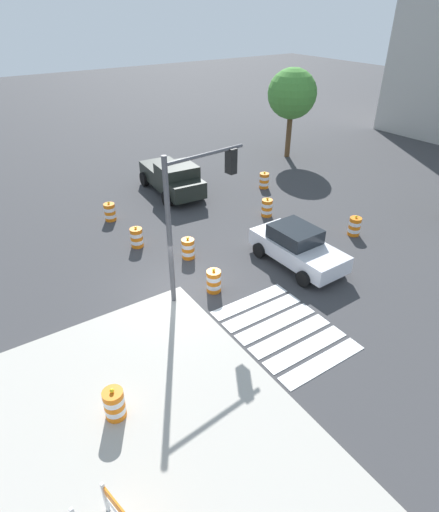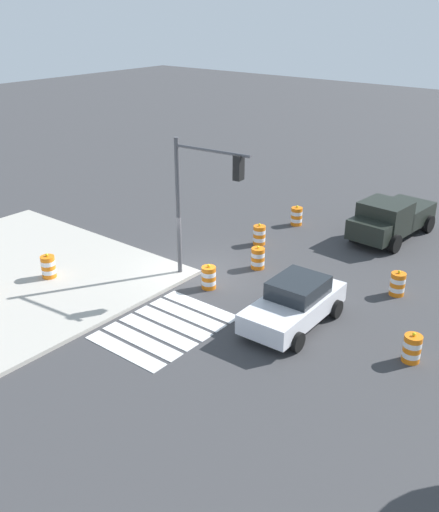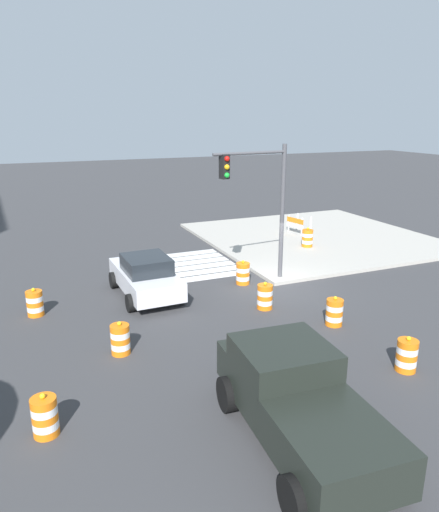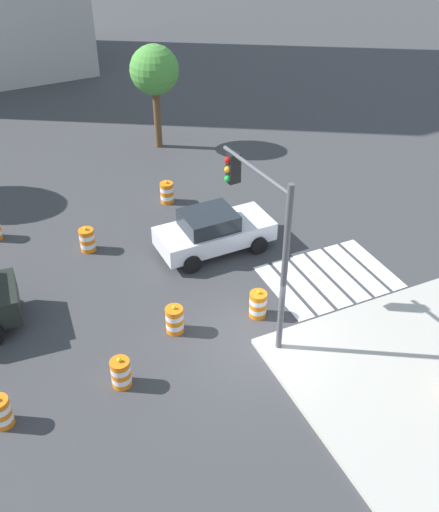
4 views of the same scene
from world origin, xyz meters
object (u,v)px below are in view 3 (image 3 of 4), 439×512
object	(u,v)px
traffic_barrel_crosswalk_end	(35,303)
traffic_light_pole	(260,190)
traffic_barrel_near_corner	(120,339)
traffic_barrel_median_near	(243,273)
traffic_barrel_on_sidewalk	(307,238)
traffic_barrel_lane_center	(265,297)
pickup_truck	(294,397)
traffic_barrel_opposite_curb	(45,416)
construction_barricade	(297,223)
traffic_barrel_far_curb	(407,355)
sports_car	(146,276)
traffic_barrel_median_far	(334,312)

from	to	relation	value
traffic_barrel_crosswalk_end	traffic_light_pole	world-z (taller)	traffic_light_pole
traffic_barrel_near_corner	traffic_barrel_median_near	bearing A→B (deg)	-55.65
traffic_barrel_on_sidewalk	traffic_barrel_lane_center	bearing A→B (deg)	136.70
pickup_truck	traffic_barrel_opposite_curb	size ratio (longest dim) A/B	5.18
traffic_light_pole	traffic_barrel_on_sidewalk	bearing A→B (deg)	-52.16
traffic_barrel_crosswalk_end	traffic_light_pole	bearing A→B (deg)	-91.32
construction_barricade	traffic_barrel_lane_center	bearing A→B (deg)	142.31
traffic_barrel_opposite_curb	traffic_barrel_near_corner	bearing A→B (deg)	-36.69
traffic_light_pole	traffic_barrel_lane_center	bearing A→B (deg)	158.29
traffic_barrel_median_near	traffic_light_pole	world-z (taller)	traffic_light_pole
traffic_barrel_opposite_curb	construction_barricade	bearing A→B (deg)	-47.69
traffic_barrel_far_curb	traffic_light_pole	world-z (taller)	traffic_light_pole
traffic_barrel_far_curb	traffic_barrel_lane_center	world-z (taller)	same
traffic_barrel_near_corner	traffic_light_pole	distance (m)	8.24
traffic_barrel_on_sidewalk	pickup_truck	bearing A→B (deg)	145.80
traffic_barrel_on_sidewalk	construction_barricade	xyz separation A→B (m)	(2.81, -1.12, 0.12)
traffic_light_pole	sports_car	bearing A→B (deg)	83.20
traffic_barrel_near_corner	traffic_barrel_crosswalk_end	size ratio (longest dim) A/B	1.00
traffic_barrel_near_corner	traffic_light_pole	xyz separation A→B (m)	(3.76, -6.46, 3.46)
pickup_truck	traffic_barrel_on_sidewalk	size ratio (longest dim) A/B	5.18
pickup_truck	traffic_barrel_near_corner	distance (m)	5.88
traffic_barrel_crosswalk_end	traffic_barrel_opposite_curb	xyz separation A→B (m)	(-7.03, 0.14, 0.00)
sports_car	traffic_barrel_far_curb	bearing A→B (deg)	-148.65
sports_car	construction_barricade	size ratio (longest dim) A/B	3.18
traffic_barrel_opposite_curb	traffic_light_pole	bearing A→B (deg)	-52.04
pickup_truck	traffic_barrel_median_far	distance (m)	6.19
traffic_barrel_near_corner	traffic_barrel_opposite_curb	world-z (taller)	same
traffic_barrel_median_far	traffic_barrel_opposite_curb	bearing A→B (deg)	103.84
traffic_barrel_near_corner	pickup_truck	bearing A→B (deg)	-153.02
sports_car	traffic_barrel_near_corner	xyz separation A→B (m)	(-4.30, 1.90, -0.36)
construction_barricade	traffic_barrel_crosswalk_end	bearing A→B (deg)	113.64
traffic_barrel_near_corner	traffic_barrel_median_near	size ratio (longest dim) A/B	1.00
traffic_barrel_far_curb	traffic_barrel_opposite_curb	bearing A→B (deg)	84.09
pickup_truck	traffic_barrel_far_curb	bearing A→B (deg)	-74.60
sports_car	pickup_truck	distance (m)	9.55
traffic_barrel_opposite_curb	traffic_barrel_lane_center	bearing A→B (deg)	-60.38
pickup_truck	traffic_barrel_far_curb	size ratio (longest dim) A/B	5.18
traffic_barrel_on_sidewalk	traffic_barrel_median_far	bearing A→B (deg)	152.32
traffic_light_pole	traffic_barrel_far_curb	bearing A→B (deg)	-176.24
traffic_barrel_lane_center	construction_barricade	bearing A→B (deg)	-37.69
traffic_barrel_near_corner	traffic_barrel_lane_center	xyz separation A→B (m)	(1.36, -5.51, 0.00)
pickup_truck	traffic_barrel_near_corner	world-z (taller)	pickup_truck
traffic_barrel_on_sidewalk	traffic_light_pole	bearing A→B (deg)	127.84
traffic_barrel_crosswalk_end	traffic_barrel_on_sidewalk	size ratio (longest dim) A/B	1.00
traffic_barrel_crosswalk_end	construction_barricade	bearing A→B (deg)	-66.36
traffic_barrel_near_corner	traffic_barrel_crosswalk_end	world-z (taller)	same
pickup_truck	traffic_barrel_far_curb	world-z (taller)	pickup_truck
traffic_barrel_crosswalk_end	traffic_barrel_lane_center	size ratio (longest dim) A/B	1.00
traffic_barrel_crosswalk_end	traffic_light_pole	xyz separation A→B (m)	(-0.20, -8.61, 3.46)
sports_car	traffic_light_pole	world-z (taller)	traffic_light_pole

